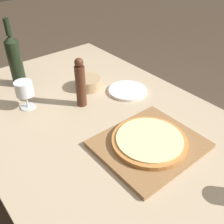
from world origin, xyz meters
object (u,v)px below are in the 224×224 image
(pepper_mill, at_px, (80,84))
(small_bowl, at_px, (88,83))
(pizza, at_px, (149,140))
(wine_glass, at_px, (24,90))
(wine_bottle, at_px, (15,60))

(pepper_mill, height_order, small_bowl, pepper_mill)
(pizza, bearing_deg, pepper_mill, 95.40)
(pepper_mill, bearing_deg, pizza, -84.60)
(pizza, bearing_deg, wine_glass, 114.46)
(small_bowl, bearing_deg, pepper_mill, -136.01)
(wine_glass, relative_size, small_bowl, 1.01)
(wine_bottle, xyz_separation_m, small_bowl, (0.27, -0.27, -0.12))
(pepper_mill, bearing_deg, wine_glass, 146.11)
(wine_bottle, bearing_deg, pepper_mill, -68.29)
(wine_glass, xyz_separation_m, small_bowl, (0.33, -0.03, -0.07))
(wine_bottle, relative_size, small_bowl, 2.61)
(pizza, height_order, pepper_mill, pepper_mill)
(wine_bottle, xyz_separation_m, pepper_mill, (0.15, -0.38, -0.03))
(wine_glass, distance_m, small_bowl, 0.34)
(pizza, height_order, wine_bottle, wine_bottle)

